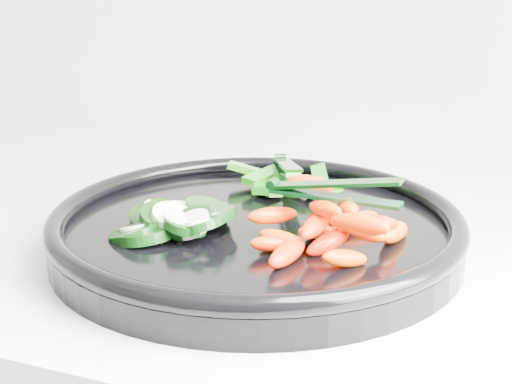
% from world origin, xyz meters
% --- Properties ---
extents(veggie_tray, '(0.49, 0.49, 0.04)m').
position_xyz_m(veggie_tray, '(0.57, 1.63, 0.95)').
color(veggie_tray, black).
rests_on(veggie_tray, counter).
extents(cucumber_pile, '(0.12, 0.12, 0.04)m').
position_xyz_m(cucumber_pile, '(0.51, 1.59, 0.96)').
color(cucumber_pile, black).
rests_on(cucumber_pile, veggie_tray).
extents(carrot_pile, '(0.13, 0.14, 0.06)m').
position_xyz_m(carrot_pile, '(0.65, 1.60, 0.97)').
color(carrot_pile, red).
rests_on(carrot_pile, veggie_tray).
extents(pepper_pile, '(0.13, 0.08, 0.04)m').
position_xyz_m(pepper_pile, '(0.56, 1.73, 0.96)').
color(pepper_pile, '#1B750B').
rests_on(pepper_pile, veggie_tray).
extents(tong_carrot, '(0.11, 0.02, 0.02)m').
position_xyz_m(tong_carrot, '(0.65, 1.60, 1.00)').
color(tong_carrot, black).
rests_on(tong_carrot, carrot_pile).
extents(tong_pepper, '(0.06, 0.11, 0.02)m').
position_xyz_m(tong_pepper, '(0.57, 1.73, 0.98)').
color(tong_pepper, black).
rests_on(tong_pepper, pepper_pile).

